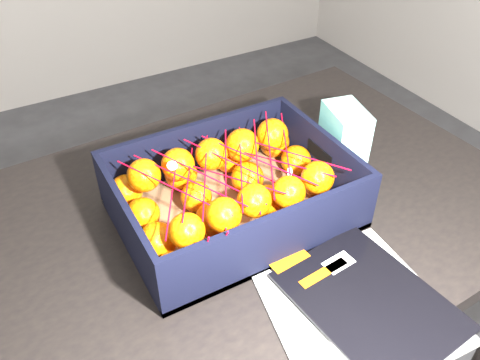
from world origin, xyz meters
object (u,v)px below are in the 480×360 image
produce_crate (233,199)px  magazine_stack (360,307)px  retail_carton (343,142)px  table (238,243)px

produce_crate → magazine_stack: bearing=-77.2°
produce_crate → retail_carton: size_ratio=2.75×
table → produce_crate: bearing=-154.4°
magazine_stack → produce_crate: produce_crate is taller
table → retail_carton: bearing=0.0°
table → magazine_stack: (0.05, -0.32, 0.11)m
produce_crate → retail_carton: (0.28, 0.01, 0.04)m
table → magazine_stack: bearing=-80.6°
magazine_stack → retail_carton: 0.39m
table → magazine_stack: size_ratio=3.66×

